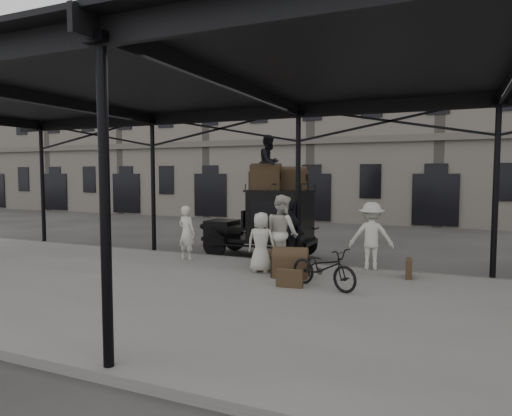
{
  "coord_description": "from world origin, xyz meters",
  "views": [
    {
      "loc": [
        4.12,
        -10.36,
        2.67
      ],
      "look_at": [
        -1.13,
        1.6,
        1.7
      ],
      "focal_mm": 32.0,
      "sensor_mm": 36.0,
      "label": 1
    }
  ],
  "objects": [
    {
      "name": "bicycle",
      "position": [
        1.49,
        -0.65,
        0.61
      ],
      "size": [
        1.84,
        1.23,
        0.92
      ],
      "primitive_type": "imported",
      "rotation": [
        0.0,
        0.0,
        1.18
      ],
      "color": "black",
      "rests_on": "platform"
    },
    {
      "name": "porter_roof",
      "position": [
        -1.29,
        3.03,
        3.04
      ],
      "size": [
        0.85,
        0.98,
        1.72
      ],
      "primitive_type": "imported",
      "rotation": [
        0.0,
        0.0,
        1.31
      ],
      "color": "black",
      "rests_on": "taxi"
    },
    {
      "name": "steamer_trunk_roof_far",
      "position": [
        -0.59,
        3.33,
        2.48
      ],
      "size": [
        0.89,
        0.61,
        0.61
      ],
      "primitive_type": null,
      "rotation": [
        0.0,
        0.0,
        0.13
      ],
      "color": "#4B3523",
      "rests_on": "taxi"
    },
    {
      "name": "suitcase_upright",
      "position": [
        3.12,
        1.2,
        0.38
      ],
      "size": [
        0.2,
        0.61,
        0.45
      ],
      "primitive_type": "cube",
      "rotation": [
        0.0,
        0.0,
        0.09
      ],
      "color": "#4B3523",
      "rests_on": "platform"
    },
    {
      "name": "steamer_trunk_roof_near",
      "position": [
        -1.34,
        2.88,
        2.52
      ],
      "size": [
        1.03,
        0.75,
        0.69
      ],
      "primitive_type": null,
      "rotation": [
        0.0,
        0.0,
        0.2
      ],
      "color": "#4B3523",
      "rests_on": "taxi"
    },
    {
      "name": "porter_right",
      "position": [
        2.11,
        1.8,
        1.04
      ],
      "size": [
        1.25,
        0.86,
        1.79
      ],
      "primitive_type": "imported",
      "rotation": [
        0.0,
        0.0,
        3.32
      ],
      "color": "silver",
      "rests_on": "platform"
    },
    {
      "name": "ground",
      "position": [
        0.0,
        0.0,
        0.0
      ],
      "size": [
        120.0,
        120.0,
        0.0
      ],
      "primitive_type": "plane",
      "color": "#383533",
      "rests_on": "ground"
    },
    {
      "name": "taxi",
      "position": [
        -1.26,
        3.12,
        1.2
      ],
      "size": [
        3.65,
        1.55,
        2.18
      ],
      "color": "black",
      "rests_on": "ground"
    },
    {
      "name": "suitcase_flat",
      "position": [
        0.78,
        -0.88,
        0.35
      ],
      "size": [
        0.61,
        0.21,
        0.4
      ],
      "primitive_type": "cube",
      "rotation": [
        0.0,
        0.0,
        0.1
      ],
      "color": "#4B3523",
      "rests_on": "platform"
    },
    {
      "name": "porter_midleft",
      "position": [
        -0.0,
        0.73,
        1.15
      ],
      "size": [
        1.23,
        1.19,
        1.99
      ],
      "primitive_type": "imported",
      "rotation": [
        0.0,
        0.0,
        2.49
      ],
      "color": "beige",
      "rests_on": "platform"
    },
    {
      "name": "steamer_trunk_platform",
      "position": [
        0.47,
        0.07,
        0.46
      ],
      "size": [
        0.93,
        0.68,
        0.62
      ],
      "primitive_type": null,
      "rotation": [
        0.0,
        0.0,
        0.21
      ],
      "color": "#4B3523",
      "rests_on": "platform"
    },
    {
      "name": "porter_centre",
      "position": [
        -0.43,
        0.33,
        0.93
      ],
      "size": [
        0.79,
        0.54,
        1.55
      ],
      "primitive_type": "imported",
      "rotation": [
        0.0,
        0.0,
        3.21
      ],
      "color": "beige",
      "rests_on": "platform"
    },
    {
      "name": "building_frontage",
      "position": [
        0.0,
        18.0,
        7.0
      ],
      "size": [
        64.0,
        8.0,
        14.0
      ],
      "primitive_type": "cube",
      "color": "slate",
      "rests_on": "ground"
    },
    {
      "name": "porter_left",
      "position": [
        -3.11,
        1.02,
        0.95
      ],
      "size": [
        0.64,
        0.48,
        1.6
      ],
      "primitive_type": "imported",
      "rotation": [
        0.0,
        0.0,
        2.97
      ],
      "color": "silver",
      "rests_on": "platform"
    },
    {
      "name": "wicker_hamper",
      "position": [
        -0.36,
        0.63,
        0.4
      ],
      "size": [
        0.71,
        0.61,
        0.5
      ],
      "primitive_type": "cube",
      "rotation": [
        0.0,
        0.0,
        0.31
      ],
      "color": "brown",
      "rests_on": "platform"
    },
    {
      "name": "platform",
      "position": [
        0.0,
        -2.0,
        0.07
      ],
      "size": [
        28.0,
        8.0,
        0.15
      ],
      "primitive_type": "cube",
      "color": "slate",
      "rests_on": "ground"
    },
    {
      "name": "porter_official",
      "position": [
        -0.16,
        1.8,
        1.03
      ],
      "size": [
        1.11,
        0.87,
        1.76
      ],
      "primitive_type": "imported",
      "rotation": [
        0.0,
        0.0,
        2.64
      ],
      "color": "black",
      "rests_on": "platform"
    },
    {
      "name": "canopy",
      "position": [
        0.0,
        -1.72,
        4.6
      ],
      "size": [
        22.5,
        9.0,
        4.74
      ],
      "color": "black",
      "rests_on": "ground"
    }
  ]
}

